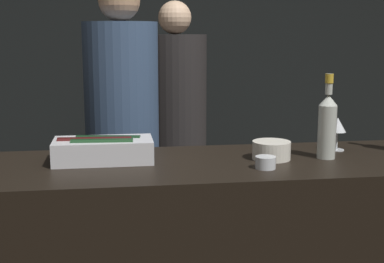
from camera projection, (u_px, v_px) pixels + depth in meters
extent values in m
cube|color=black|center=(152.00, 51.00, 4.29)|extent=(6.40, 0.06, 2.80)
cube|color=silver|center=(103.00, 150.00, 2.15)|extent=(0.39, 0.20, 0.09)
cylinder|color=#143319|center=(102.00, 147.00, 2.10)|extent=(0.25, 0.09, 0.07)
cylinder|color=#380F0F|center=(95.00, 145.00, 2.14)|extent=(0.30, 0.08, 0.07)
cylinder|color=black|center=(108.00, 143.00, 2.19)|extent=(0.27, 0.10, 0.06)
cylinder|color=silver|center=(271.00, 150.00, 2.19)|extent=(0.16, 0.16, 0.07)
cylinder|color=gray|center=(272.00, 143.00, 2.19)|extent=(0.13, 0.13, 0.01)
cylinder|color=silver|center=(336.00, 150.00, 2.36)|extent=(0.07, 0.07, 0.00)
cylinder|color=silver|center=(337.00, 141.00, 2.36)|extent=(0.01, 0.01, 0.08)
cone|color=silver|center=(338.00, 125.00, 2.34)|extent=(0.07, 0.07, 0.06)
cylinder|color=silver|center=(265.00, 162.00, 2.04)|extent=(0.08, 0.08, 0.05)
sphere|color=#EFB256|center=(265.00, 162.00, 2.04)|extent=(0.04, 0.04, 0.04)
cylinder|color=#B2B7AD|center=(327.00, 132.00, 2.20)|extent=(0.07, 0.07, 0.22)
cone|color=#B2B7AD|center=(328.00, 100.00, 2.17)|extent=(0.07, 0.07, 0.04)
cylinder|color=#B2B7AD|center=(329.00, 84.00, 2.16)|extent=(0.03, 0.03, 0.08)
cylinder|color=gold|center=(329.00, 78.00, 2.16)|extent=(0.03, 0.03, 0.04)
cube|color=black|center=(176.00, 206.00, 3.59)|extent=(0.30, 0.22, 0.80)
cylinder|color=black|center=(175.00, 92.00, 3.45)|extent=(0.40, 0.40, 0.73)
sphere|color=beige|center=(175.00, 18.00, 3.36)|extent=(0.21, 0.21, 0.21)
cube|color=black|center=(125.00, 243.00, 2.91)|extent=(0.29, 0.21, 0.84)
cylinder|color=#334766|center=(122.00, 97.00, 2.76)|extent=(0.38, 0.38, 0.76)
sphere|color=tan|center=(119.00, 0.00, 2.67)|extent=(0.21, 0.21, 0.21)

